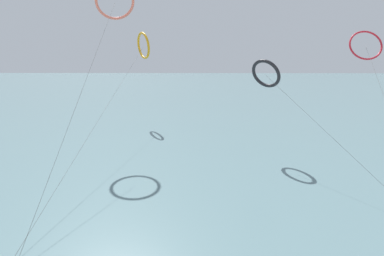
% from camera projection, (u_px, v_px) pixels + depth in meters
% --- Properties ---
extents(sea_water, '(400.00, 200.00, 0.08)m').
position_uv_depth(sea_water, '(195.00, 91.00, 112.96)').
color(sea_water, slate).
rests_on(sea_water, ground).
extents(kite_coral, '(5.92, 30.35, 22.53)m').
position_uv_depth(kite_coral, '(115.00, 2.00, 41.84)').
color(kite_coral, '#EA7260').
rests_on(kite_coral, ground).
extents(kite_crimson, '(7.40, 24.61, 16.60)m').
position_uv_depth(kite_crimson, '(366.00, 45.00, 43.17)').
color(kite_crimson, red).
rests_on(kite_crimson, ground).
extents(kite_amber, '(3.90, 46.65, 17.38)m').
position_uv_depth(kite_amber, '(143.00, 46.00, 59.07)').
color(kite_amber, orange).
rests_on(kite_amber, ground).
extents(kite_charcoal, '(11.65, 21.62, 12.84)m').
position_uv_depth(kite_charcoal, '(266.00, 74.00, 40.39)').
color(kite_charcoal, black).
rests_on(kite_charcoal, ground).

